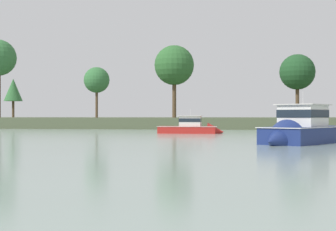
# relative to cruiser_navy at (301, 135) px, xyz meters

# --- Properties ---
(far_shore_bank) EXTENTS (209.12, 42.17, 1.66)m
(far_shore_bank) POSITION_rel_cruiser_navy_xyz_m (-17.55, 55.50, 0.24)
(far_shore_bank) COLOR #4C563D
(far_shore_bank) RESTS_ON ground
(cruiser_navy) EXTENTS (8.08, 10.40, 4.84)m
(cruiser_navy) POSITION_rel_cruiser_navy_xyz_m (0.00, 0.00, 0.00)
(cruiser_navy) COLOR navy
(cruiser_navy) RESTS_ON ground
(cruiser_red) EXTENTS (7.29, 2.42, 3.54)m
(cruiser_red) POSITION_rel_cruiser_navy_xyz_m (-9.45, 19.01, -0.14)
(cruiser_red) COLOR #B2231E
(cruiser_red) RESTS_ON ground
(shore_tree_left_mid) EXTENTS (3.59, 3.59, 7.59)m
(shore_tree_left_mid) POSITION_rel_cruiser_navy_xyz_m (-48.75, 56.09, 6.41)
(shore_tree_left_mid) COLOR brown
(shore_tree_left_mid) RESTS_ON far_shore_bank
(shore_tree_center) EXTENTS (6.14, 6.14, 10.97)m
(shore_tree_center) POSITION_rel_cruiser_navy_xyz_m (4.98, 53.01, 8.92)
(shore_tree_center) COLOR brown
(shore_tree_center) RESTS_ON far_shore_bank
(shore_tree_right) EXTENTS (4.10, 4.10, 8.08)m
(shore_tree_right) POSITION_rel_cruiser_navy_xyz_m (-27.36, 41.22, 7.06)
(shore_tree_right) COLOR brown
(shore_tree_right) RESTS_ON far_shore_bank
(shore_tree_center_left) EXTENTS (6.80, 6.80, 12.36)m
(shore_tree_center_left) POSITION_rel_cruiser_navy_xyz_m (-15.92, 48.77, 9.98)
(shore_tree_center_left) COLOR brown
(shore_tree_center_left) RESTS_ON far_shore_bank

